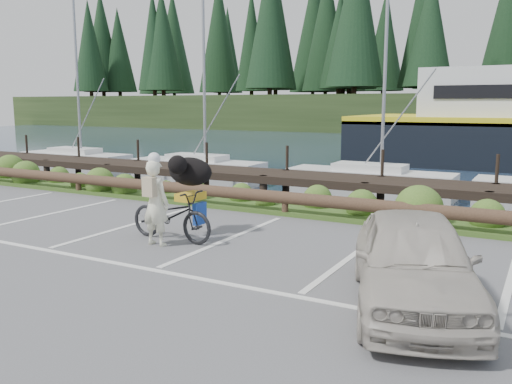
# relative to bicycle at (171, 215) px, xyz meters

# --- Properties ---
(ground) EXTENTS (72.00, 72.00, 0.00)m
(ground) POSITION_rel_bicycle_xyz_m (0.96, -1.35, -0.51)
(ground) COLOR #535356
(vegetation_strip) EXTENTS (34.00, 1.60, 0.10)m
(vegetation_strip) POSITION_rel_bicycle_xyz_m (0.96, 3.95, -0.46)
(vegetation_strip) COLOR #3D5B21
(vegetation_strip) RESTS_ON ground
(log_rail) EXTENTS (32.00, 0.30, 0.60)m
(log_rail) POSITION_rel_bicycle_xyz_m (0.96, 3.25, -0.51)
(log_rail) COLOR #443021
(log_rail) RESTS_ON ground
(bicycle) EXTENTS (1.98, 0.77, 1.03)m
(bicycle) POSITION_rel_bicycle_xyz_m (0.00, 0.00, 0.00)
(bicycle) COLOR black
(bicycle) RESTS_ON ground
(cyclist) EXTENTS (0.62, 0.42, 1.66)m
(cyclist) POSITION_rel_bicycle_xyz_m (-0.02, -0.46, 0.32)
(cyclist) COLOR #ECEAC7
(cyclist) RESTS_ON ground
(dog) EXTENTS (0.55, 1.05, 0.59)m
(dog) POSITION_rel_bicycle_xyz_m (0.03, 0.63, 0.81)
(dog) COLOR black
(dog) RESTS_ON bicycle
(parked_car) EXTENTS (2.66, 4.06, 1.29)m
(parked_car) POSITION_rel_bicycle_xyz_m (5.06, -1.35, 0.13)
(parked_car) COLOR #B5AC9F
(parked_car) RESTS_ON ground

